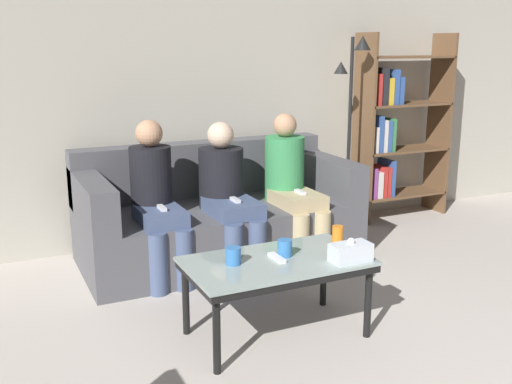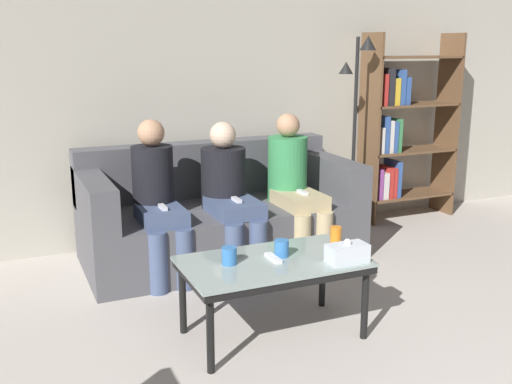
% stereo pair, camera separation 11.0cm
% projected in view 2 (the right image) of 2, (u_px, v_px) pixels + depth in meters
% --- Properties ---
extents(wall_back, '(12.00, 0.06, 2.60)m').
position_uv_depth(wall_back, '(194.00, 81.00, 4.81)').
color(wall_back, '#B7B2A3').
rests_on(wall_back, ground_plane).
extents(couch, '(2.04, 0.95, 0.84)m').
position_uv_depth(couch, '(219.00, 217.00, 4.57)').
color(couch, '#515156').
rests_on(couch, ground_plane).
extents(coffee_table, '(1.00, 0.57, 0.45)m').
position_uv_depth(coffee_table, '(273.00, 267.00, 3.27)').
color(coffee_table, '#8C9E99').
rests_on(coffee_table, ground_plane).
extents(cup_near_left, '(0.08, 0.08, 0.09)m').
position_uv_depth(cup_near_left, '(282.00, 248.00, 3.30)').
color(cup_near_left, '#3372BF').
rests_on(cup_near_left, coffee_table).
extents(cup_near_right, '(0.08, 0.08, 0.09)m').
position_uv_depth(cup_near_right, '(229.00, 256.00, 3.18)').
color(cup_near_right, '#3372BF').
rests_on(cup_near_right, coffee_table).
extents(cup_far_center, '(0.07, 0.07, 0.11)m').
position_uv_depth(cup_far_center, '(336.00, 236.00, 3.48)').
color(cup_far_center, orange).
rests_on(cup_far_center, coffee_table).
extents(tissue_box, '(0.22, 0.12, 0.13)m').
position_uv_depth(tissue_box, '(347.00, 253.00, 3.21)').
color(tissue_box, silver).
rests_on(tissue_box, coffee_table).
extents(game_remote, '(0.04, 0.15, 0.02)m').
position_uv_depth(game_remote, '(273.00, 258.00, 3.26)').
color(game_remote, white).
rests_on(game_remote, coffee_table).
extents(bookshelf, '(0.90, 0.32, 1.69)m').
position_uv_depth(bookshelf, '(398.00, 130.00, 5.45)').
color(bookshelf, brown).
rests_on(bookshelf, ground_plane).
extents(standing_lamp, '(0.31, 0.26, 1.66)m').
position_uv_depth(standing_lamp, '(356.00, 114.00, 5.06)').
color(standing_lamp, black).
rests_on(standing_lamp, ground_plane).
extents(seated_person_left_end, '(0.31, 0.61, 1.09)m').
position_uv_depth(seated_person_left_end, '(158.00, 197.00, 4.10)').
color(seated_person_left_end, '#47567A').
rests_on(seated_person_left_end, ground_plane).
extents(seated_person_mid_left, '(0.33, 0.66, 1.05)m').
position_uv_depth(seated_person_mid_left, '(229.00, 191.00, 4.31)').
color(seated_person_mid_left, '#47567A').
rests_on(seated_person_mid_left, ground_plane).
extents(seated_person_mid_right, '(0.31, 0.64, 1.09)m').
position_uv_depth(seated_person_mid_right, '(294.00, 183.00, 4.51)').
color(seated_person_mid_right, tan).
rests_on(seated_person_mid_right, ground_plane).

